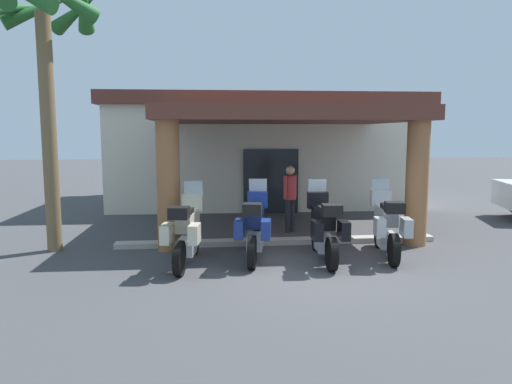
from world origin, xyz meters
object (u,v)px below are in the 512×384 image
Objects in this scene: motorcycle_black at (324,227)px; motorcycle_blue at (255,226)px; motorcycle_cream at (187,230)px; motorcycle_silver at (387,224)px; motel_building at (263,148)px; palm_tree_roadside at (43,37)px; pedestrian at (290,194)px.

motorcycle_blue is at bearing 81.78° from motorcycle_black.
motorcycle_black is at bearing -81.36° from motorcycle_cream.
motorcycle_cream is 1.00× the size of motorcycle_blue.
motel_building is at bearing 21.46° from motorcycle_silver.
motel_building is 9.41m from palm_tree_roadside.
palm_tree_roadside reaches higher than pedestrian.
motorcycle_blue is 2.91m from pedestrian.
motorcycle_black is 2.93m from pedestrian.
motorcycle_cream is 1.00× the size of motorcycle_black.
motorcycle_black is at bearing -39.98° from pedestrian.
motorcycle_cream is at bearing 93.26° from motorcycle_black.
motorcycle_cream is 4.20m from motorcycle_silver.
motorcycle_cream is 5.17m from palm_tree_roadside.
motorcycle_black is 1.41m from motorcycle_silver.
motorcycle_blue is at bearing 98.15° from motorcycle_silver.
motorcycle_silver is 1.25× the size of pedestrian.
motel_building is 5.19× the size of motorcycle_silver.
pedestrian reaches higher than motorcycle_cream.
motel_building is 9.08m from motorcycle_cream.
pedestrian is at bearing 14.25° from palm_tree_roadside.
motorcycle_blue is 0.36× the size of palm_tree_roadside.
motel_building is 8.51m from motorcycle_blue.
motel_building is 1.87× the size of palm_tree_roadside.
motorcycle_black is 1.01× the size of motorcycle_silver.
palm_tree_roadside is at bearing 90.27° from motorcycle_silver.
motorcycle_cream is (-2.59, -8.60, -1.35)m from motel_building.
motorcycle_blue is 1.00× the size of motorcycle_silver.
motorcycle_blue is at bearing -69.88° from motorcycle_cream.
motorcycle_blue is 2.80m from motorcycle_silver.
motorcycle_blue is 6.03m from palm_tree_roadside.
motel_building is 8.71m from motorcycle_black.
motel_building reaches higher than motorcycle_cream.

